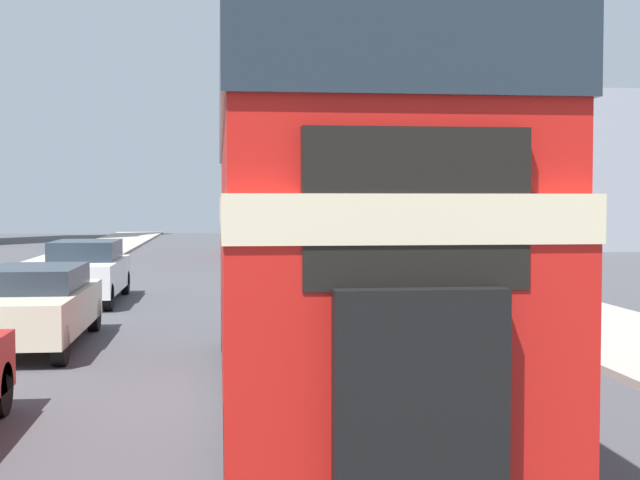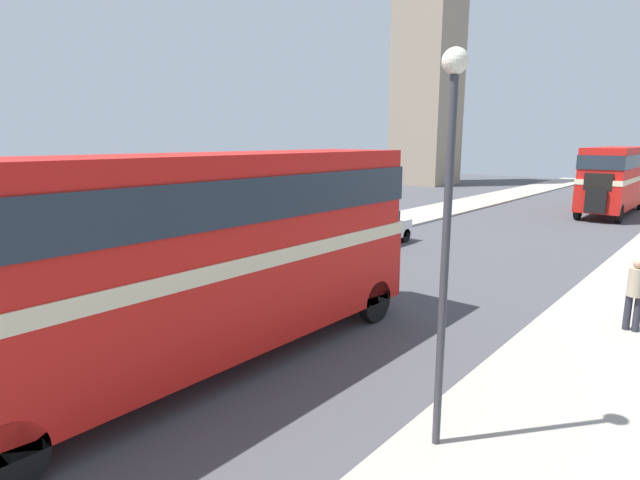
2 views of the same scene
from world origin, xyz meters
TOP-DOWN VIEW (x-y plane):
  - ground_plane at (0.00, 0.00)m, footprint 120.00×120.00m
  - sidewalk_right at (6.75, 0.00)m, footprint 3.50×120.00m
  - sidewalk_left at (-6.75, 0.00)m, footprint 3.50×120.00m
  - double_decker_bus at (0.61, -0.43)m, footprint 2.41×10.90m
  - bus_distant at (2.33, 30.01)m, footprint 2.49×9.57m
  - car_parked_near at (-3.97, -2.02)m, footprint 1.73×4.35m
  - car_parked_mid at (-3.83, 4.78)m, footprint 1.76×4.64m
  - car_parked_far at (-3.95, 11.71)m, footprint 1.78×4.63m
  - pedestrian_walking at (7.05, 7.24)m, footprint 0.37×0.37m
  - street_lamp at (5.60, -0.14)m, footprint 0.36×0.36m

SIDE VIEW (x-z plane):
  - ground_plane at x=0.00m, z-range 0.00..0.00m
  - sidewalk_right at x=6.75m, z-range 0.00..0.12m
  - sidewalk_left at x=-6.75m, z-range 0.00..0.12m
  - car_parked_near at x=-3.97m, z-range 0.04..1.41m
  - car_parked_mid at x=-3.83m, z-range 0.04..1.43m
  - car_parked_far at x=-3.95m, z-range 0.02..1.57m
  - pedestrian_walking at x=7.05m, z-range 0.24..2.07m
  - bus_distant at x=2.33m, z-range 0.41..4.69m
  - double_decker_bus at x=0.61m, z-range 0.42..4.92m
  - street_lamp at x=5.60m, z-range 1.03..6.89m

